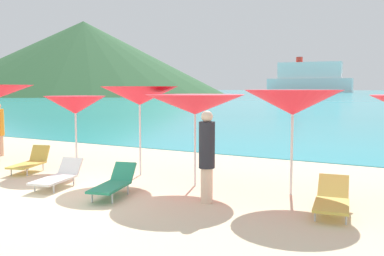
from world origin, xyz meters
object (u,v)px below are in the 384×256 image
umbrella_3 (75,105)px  lounge_chair_6 (31,162)px  umbrella_6 (293,103)px  lounge_chair_2 (114,183)px  lounge_chair_7 (58,176)px  umbrella_5 (195,105)px  cruise_ship (309,79)px  umbrella_4 (140,96)px  beachgoer_3 (207,154)px  lounge_chair_1 (332,199)px

umbrella_3 → lounge_chair_6: bearing=-113.7°
umbrella_6 → lounge_chair_2: (-3.24, -1.95, -1.69)m
lounge_chair_7 → lounge_chair_2: bearing=-14.3°
umbrella_3 → lounge_chair_7: (1.50, -2.14, -1.53)m
umbrella_5 → cruise_ship: cruise_ship is taller
umbrella_5 → lounge_chair_2: 2.56m
umbrella_5 → lounge_chair_2: umbrella_5 is taller
umbrella_4 → umbrella_6: bearing=-1.9°
umbrella_5 → beachgoer_3: 1.78m
umbrella_3 → umbrella_4: umbrella_4 is taller
umbrella_3 → umbrella_6: 6.42m
lounge_chair_7 → lounge_chair_1: bearing=-4.2°
lounge_chair_1 → lounge_chair_7: 6.02m
lounge_chair_6 → umbrella_6: bearing=-9.4°
umbrella_5 → lounge_chair_7: umbrella_5 is taller
lounge_chair_1 → umbrella_4: bearing=159.0°
umbrella_6 → lounge_chair_1: size_ratio=1.43×
cruise_ship → umbrella_3: bearing=-82.7°
umbrella_4 → umbrella_5: bearing=-11.6°
umbrella_6 → lounge_chair_1: (1.04, -1.02, -1.70)m
lounge_chair_2 → beachgoer_3: size_ratio=0.83×
umbrella_3 → lounge_chair_1: bearing=-9.6°
umbrella_3 → beachgoer_3: umbrella_3 is taller
umbrella_6 → beachgoer_3: size_ratio=1.22×
lounge_chair_6 → beachgoer_3: size_ratio=0.79×
lounge_chair_2 → lounge_chair_6: 3.82m
umbrella_3 → cruise_ship: 230.03m
lounge_chair_2 → cruise_ship: 232.87m
lounge_chair_6 → lounge_chair_7: 2.23m
umbrella_5 → lounge_chair_7: size_ratio=1.63×
umbrella_3 → lounge_chair_1: umbrella_3 is taller
lounge_chair_7 → umbrella_5: bearing=18.9°
lounge_chair_1 → cruise_ship: 232.92m
lounge_chair_7 → beachgoer_3: (3.62, 0.44, 0.73)m
umbrella_4 → lounge_chair_1: 5.52m
lounge_chair_2 → lounge_chair_7: size_ratio=1.01×
umbrella_4 → umbrella_6: umbrella_4 is taller
lounge_chair_2 → lounge_chair_7: bearing=164.2°
lounge_chair_1 → beachgoer_3: bearing=-177.6°
umbrella_6 → lounge_chair_2: umbrella_6 is taller
umbrella_3 → beachgoer_3: size_ratio=1.12×
beachgoer_3 → lounge_chair_2: bearing=91.8°
umbrella_4 → lounge_chair_7: (-0.86, -2.03, -1.82)m
lounge_chair_1 → umbrella_3: bearing=162.2°
umbrella_3 → umbrella_6: bearing=-2.1°
umbrella_4 → umbrella_6: (4.05, -0.13, -0.10)m
umbrella_4 → lounge_chair_6: umbrella_4 is taller
umbrella_3 → lounge_chair_6: (-0.53, -1.20, -1.51)m
umbrella_5 → beachgoer_3: size_ratio=1.34×
cruise_ship → umbrella_4: bearing=-82.2°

